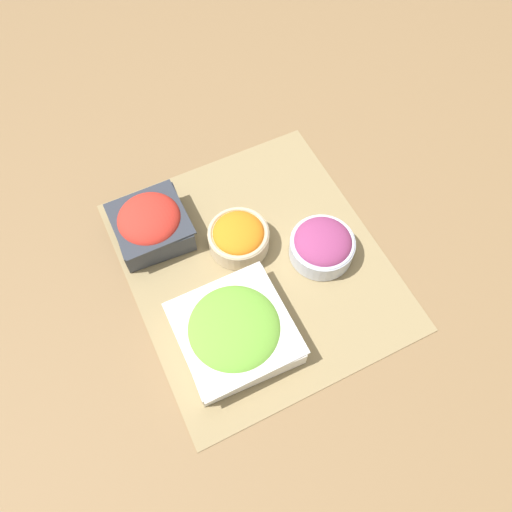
# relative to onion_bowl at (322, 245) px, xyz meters

# --- Properties ---
(ground_plane) EXTENTS (3.00, 3.00, 0.00)m
(ground_plane) POSITION_rel_onion_bowl_xyz_m (-0.03, -0.12, -0.04)
(ground_plane) COLOR olive
(placemat) EXTENTS (0.53, 0.46, 0.00)m
(placemat) POSITION_rel_onion_bowl_xyz_m (-0.03, -0.12, -0.03)
(placemat) COLOR #937F56
(placemat) RESTS_ON ground_plane
(onion_bowl) EXTENTS (0.12, 0.12, 0.06)m
(onion_bowl) POSITION_rel_onion_bowl_xyz_m (0.00, 0.00, 0.00)
(onion_bowl) COLOR silver
(onion_bowl) RESTS_ON placemat
(carrot_bowl) EXTENTS (0.12, 0.12, 0.06)m
(carrot_bowl) POSITION_rel_onion_bowl_xyz_m (-0.09, -0.13, -0.00)
(carrot_bowl) COLOR beige
(carrot_bowl) RESTS_ON placemat
(lettuce_bowl) EXTENTS (0.19, 0.19, 0.06)m
(lettuce_bowl) POSITION_rel_onion_bowl_xyz_m (0.08, -0.22, -0.00)
(lettuce_bowl) COLOR white
(lettuce_bowl) RESTS_ON placemat
(tomato_bowl) EXTENTS (0.14, 0.14, 0.08)m
(tomato_bowl) POSITION_rel_onion_bowl_xyz_m (-0.18, -0.27, 0.01)
(tomato_bowl) COLOR #333842
(tomato_bowl) RESTS_ON placemat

